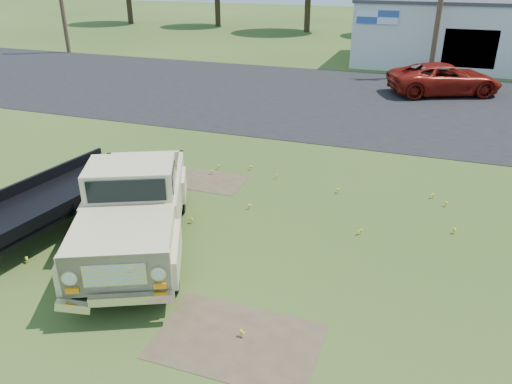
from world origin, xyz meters
TOP-DOWN VIEW (x-y plane):
  - ground at (0.00, 0.00)m, footprint 140.00×140.00m
  - asphalt_lot at (0.00, 15.00)m, footprint 90.00×14.00m
  - dirt_patch_a at (1.50, -3.00)m, footprint 3.00×2.00m
  - dirt_patch_b at (-2.00, 3.50)m, footprint 2.20×1.60m
  - commercial_building at (6.00, 26.99)m, footprint 14.20×8.20m
  - vintage_pickup_truck at (-1.99, -0.71)m, footprint 4.64×6.43m
  - flatbed_trailer at (-4.66, -0.42)m, footprint 2.91×6.37m
  - red_pickup at (4.78, 17.85)m, footprint 6.21×4.67m

SIDE VIEW (x-z plane):
  - ground at x=0.00m, z-range 0.00..0.00m
  - asphalt_lot at x=0.00m, z-range -0.01..0.01m
  - dirt_patch_a at x=1.50m, z-range -0.01..0.01m
  - dirt_patch_b at x=-2.00m, z-range -0.01..0.01m
  - red_pickup at x=4.78m, z-range 0.00..1.57m
  - flatbed_trailer at x=-4.66m, z-range 0.00..1.67m
  - vintage_pickup_truck at x=-1.99m, z-range 0.00..2.18m
  - commercial_building at x=6.00m, z-range 0.03..4.18m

